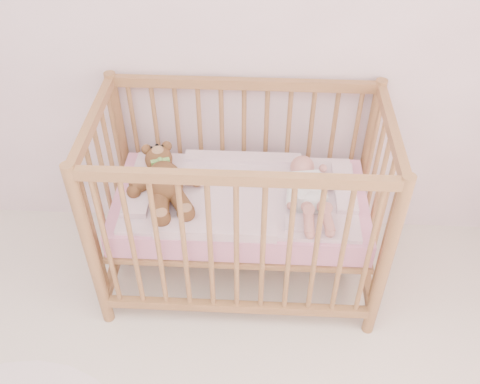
# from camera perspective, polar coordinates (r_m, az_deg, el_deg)

# --- Properties ---
(crib) EXTENTS (1.36, 0.76, 1.00)m
(crib) POSITION_cam_1_polar(r_m,az_deg,el_deg) (2.61, 0.06, -1.22)
(crib) COLOR #AB7348
(crib) RESTS_ON floor
(mattress) EXTENTS (1.22, 0.62, 0.13)m
(mattress) POSITION_cam_1_polar(r_m,az_deg,el_deg) (2.62, 0.06, -1.46)
(mattress) COLOR pink
(mattress) RESTS_ON crib
(blanket) EXTENTS (1.10, 0.58, 0.06)m
(blanket) POSITION_cam_1_polar(r_m,az_deg,el_deg) (2.57, 0.06, -0.25)
(blanket) COLOR pink
(blanket) RESTS_ON mattress
(baby) EXTENTS (0.33, 0.56, 0.13)m
(baby) POSITION_cam_1_polar(r_m,az_deg,el_deg) (2.51, 7.35, 0.46)
(baby) COLOR white
(baby) RESTS_ON blanket
(teddy_bear) EXTENTS (0.54, 0.64, 0.15)m
(teddy_bear) POSITION_cam_1_polar(r_m,az_deg,el_deg) (2.54, -8.00, 1.15)
(teddy_bear) COLOR brown
(teddy_bear) RESTS_ON blanket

